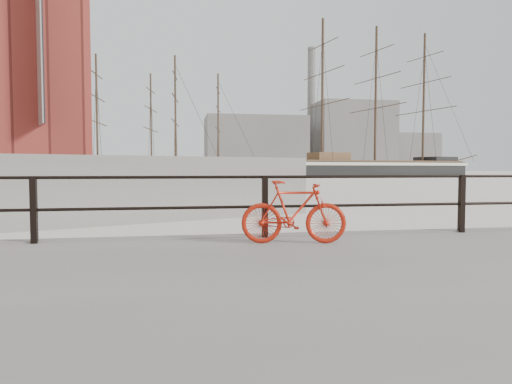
{
  "coord_description": "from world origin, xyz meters",
  "views": [
    {
      "loc": [
        -4.88,
        -7.36,
        1.47
      ],
      "look_at": [
        -3.36,
        1.5,
        1.0
      ],
      "focal_mm": 32.0,
      "sensor_mm": 36.0,
      "label": 1
    }
  ],
  "objects_px": {
    "barque_black": "(375,175)",
    "schooner_mid": "(185,176)",
    "bicycle": "(294,212)",
    "schooner_left": "(137,178)"
  },
  "relations": [
    {
      "from": "schooner_mid",
      "to": "schooner_left",
      "type": "height_order",
      "value": "schooner_mid"
    },
    {
      "from": "bicycle",
      "to": "barque_black",
      "type": "relative_size",
      "value": 0.03
    },
    {
      "from": "schooner_mid",
      "to": "schooner_left",
      "type": "bearing_deg",
      "value": -105.48
    },
    {
      "from": "bicycle",
      "to": "schooner_mid",
      "type": "height_order",
      "value": "schooner_mid"
    },
    {
      "from": "schooner_mid",
      "to": "bicycle",
      "type": "bearing_deg",
      "value": -80.35
    },
    {
      "from": "bicycle",
      "to": "schooner_mid",
      "type": "distance_m",
      "value": 82.11
    },
    {
      "from": "barque_black",
      "to": "schooner_mid",
      "type": "bearing_deg",
      "value": 167.12
    },
    {
      "from": "schooner_mid",
      "to": "schooner_left",
      "type": "relative_size",
      "value": 1.08
    },
    {
      "from": "bicycle",
      "to": "schooner_mid",
      "type": "bearing_deg",
      "value": 100.05
    },
    {
      "from": "barque_black",
      "to": "schooner_left",
      "type": "relative_size",
      "value": 2.14
    }
  ]
}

